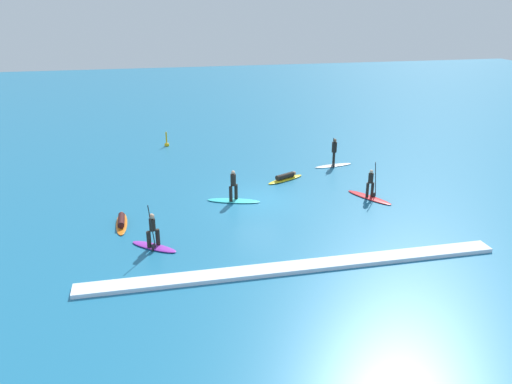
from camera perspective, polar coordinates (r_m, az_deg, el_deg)
name	(u,v)px	position (r m, az deg, el deg)	size (l,w,h in m)	color
ground_plane	(256,200)	(29.08, 0.00, -0.92)	(120.00, 120.00, 0.00)	#1E6B93
surfer_on_red_board	(370,192)	(29.96, 12.57, 0.00)	(2.00, 2.92, 2.19)	red
surfer_on_purple_board	(153,239)	(23.97, -11.37, -5.18)	(2.27, 1.96, 2.29)	purple
surfer_on_white_board	(334,157)	(35.21, 8.67, 3.83)	(2.80, 0.94, 2.05)	white
surfer_on_teal_board	(233,195)	(28.78, -2.53, -0.29)	(3.07, 1.64, 1.84)	#33C6CC
surfer_on_orange_board	(121,221)	(26.87, -14.77, -3.20)	(0.58, 2.84, 0.42)	orange
surfer_on_yellow_board	(286,178)	(32.28, 3.31, 1.62)	(2.73, 1.76, 0.45)	yellow
marker_buoy	(167,144)	(40.33, -9.92, 5.33)	(0.37, 0.37, 1.21)	yellow
wave_crest	(296,267)	(22.00, 4.49, -8.35)	(18.21, 0.90, 0.18)	white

